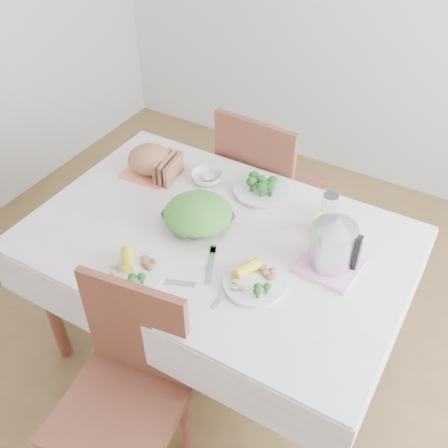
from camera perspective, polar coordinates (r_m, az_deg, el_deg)
The scene contains 19 objects.
floor at distance 2.66m, azimuth -0.61°, elevation -13.55°, with size 3.60×3.60×0.00m, color brown.
dining_table at distance 2.37m, azimuth -0.67°, elevation -8.27°, with size 1.40×0.90×0.75m, color brown.
tablecloth at distance 2.09m, azimuth -0.75°, elevation -1.45°, with size 1.50×1.00×0.01m, color white.
chair_near at distance 1.99m, azimuth -11.53°, elevation -19.31°, with size 0.42×0.42×0.93m, color brown.
chair_far at distance 2.82m, azimuth 5.12°, elevation 3.61°, with size 0.44×0.44×0.98m, color brown.
salad_bowl at distance 2.12m, azimuth -2.83°, elevation 0.41°, with size 0.26×0.26×0.06m, color white.
dinner_plate_left at distance 1.96m, azimuth -9.83°, elevation -5.33°, with size 0.24×0.24×0.02m, color white.
dinner_plate_right at distance 1.90m, azimuth 3.34°, elevation -6.44°, with size 0.23×0.23×0.02m, color white.
broccoli_plate at distance 2.31m, azimuth 4.07°, elevation 3.59°, with size 0.24×0.24×0.02m, color beige.
napkin at distance 2.46m, azimuth -7.95°, elevation 5.78°, with size 0.23×0.23×0.00m, color #FC7F59.
bread_loaf at distance 2.43m, azimuth -8.07°, elevation 6.86°, with size 0.20×0.19×0.12m, color brown.
fruit_bowl at distance 2.36m, azimuth -1.87°, elevation 5.12°, with size 0.14×0.14×0.04m, color white.
yellow_mug at distance 2.11m, azimuth 10.88°, elevation -0.29°, with size 0.10×0.10×0.08m, color yellow.
glass_tumbler at distance 2.17m, azimuth 11.38°, elevation 1.84°, with size 0.06×0.06×0.12m, color white.
pink_tray at distance 2.00m, azimuth 11.42°, elevation -4.33°, with size 0.22×0.22×0.02m, color #FC9ACC.
electric_kettle at distance 1.93m, azimuth 11.86°, elevation -1.96°, with size 0.16×0.16×0.22m, color #B2B5BA.
fork_left at distance 1.97m, azimuth -1.45°, elevation -4.52°, with size 0.02×0.20×0.00m, color silver.
fork_right at distance 1.88m, azimuth 0.14°, elevation -7.31°, with size 0.02×0.19×0.00m, color silver.
knife at distance 1.92m, azimuth -6.28°, elevation -6.28°, with size 0.02×0.22×0.00m, color silver.
Camera 1 is at (0.80, -1.32, 2.17)m, focal length 42.00 mm.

